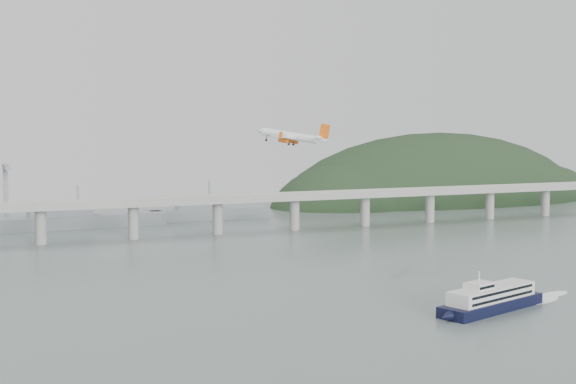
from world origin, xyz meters
name	(u,v)px	position (x,y,z in m)	size (l,w,h in m)	color
ground	(354,308)	(0.00, 0.00, 0.00)	(900.00, 900.00, 0.00)	slate
bridge	(183,206)	(-1.15, 200.00, 17.65)	(800.00, 22.00, 23.90)	gray
headland	(452,222)	(285.18, 331.75, -19.34)	(365.00, 155.00, 156.00)	black
ferry	(492,299)	(40.38, -22.78, 3.86)	(73.60, 29.12, 14.22)	black
airliner	(292,136)	(10.53, 73.87, 58.37)	(27.54, 29.47, 9.65)	white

